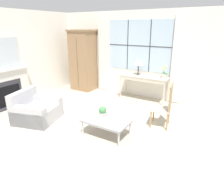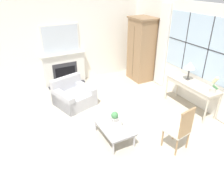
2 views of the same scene
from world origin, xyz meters
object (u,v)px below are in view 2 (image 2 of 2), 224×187
Objects in this scene: coffee_table at (114,127)px; pillar_candle at (121,124)px; armoire at (141,50)px; console_table at (192,86)px; armchair_upholstered at (74,97)px; potted_plant_small at (115,116)px; table_lamp at (190,66)px; potted_orchid at (214,86)px; side_chair_wooden at (181,128)px; fireplace at (64,66)px.

pillar_candle is (0.11, 0.12, 0.11)m from coffee_table.
console_table is (2.42, 0.05, -0.38)m from armoire.
console_table is 3.36m from armchair_upholstered.
pillar_candle is at bearing 2.80° from potted_plant_small.
potted_plant_small is at bearing 12.85° from armchair_upholstered.
table_lamp reaches higher than pillar_candle.
coffee_table is 4.42× the size of potted_plant_small.
table_lamp is 0.87m from potted_orchid.
pillar_candle is at bearing -97.60° from potted_orchid.
side_chair_wooden is 1.30m from pillar_candle.
table_lamp is 2.13m from side_chair_wooden.
potted_orchid is at bearing 109.98° from side_chair_wooden.
fireplace is 1.93× the size of side_chair_wooden.
table_lamp is 3.38m from armchair_upholstered.
console_table reaches higher than pillar_candle.
table_lamp is 2.26× the size of potted_plant_small.
side_chair_wooden reaches higher than coffee_table.
armchair_upholstered is at bearing -168.42° from pillar_candle.
fireplace is 4.59m from side_chair_wooden.
side_chair_wooden is at bearing 25.07° from armchair_upholstered.
armchair_upholstered is at bearing -7.98° from fireplace.
side_chair_wooden is at bearing -51.63° from console_table.
side_chair_wooden is at bearing 40.04° from potted_plant_small.
coffee_table is at bearing -85.96° from console_table.
potted_orchid is 2.58m from potted_plant_small.
armchair_upholstered reaches higher than coffee_table.
console_table is 2.56m from coffee_table.
fireplace is 3.48m from coffee_table.
pillar_candle is at bearing 47.67° from coffee_table.
potted_plant_small is 0.27m from pillar_candle.
side_chair_wooden reaches higher than potted_plant_small.
coffee_table is (3.46, 0.09, -0.33)m from fireplace.
armchair_upholstered is 5.14× the size of potted_plant_small.
armoire reaches higher than coffee_table.
console_table is at bearing 58.25° from armchair_upholstered.
armchair_upholstered is at bearing -121.75° from console_table.
coffee_table is at bearing 8.84° from armchair_upholstered.
armchair_upholstered is (-2.36, -2.87, -0.72)m from potted_orchid.
potted_plant_small is at bearing -177.20° from pillar_candle.
fireplace is at bearing -141.45° from console_table.
armoire is 5.28× the size of potted_orchid.
console_table is 1.88m from side_chair_wooden.
table_lamp is at bearing 173.04° from console_table.
pillar_candle is at bearing -132.82° from side_chair_wooden.
coffee_table is 6.77× the size of pillar_candle.
armoire is at bearing -178.08° from table_lamp.
potted_orchid reaches higher than side_chair_wooden.
potted_orchid reaches higher than console_table.
potted_orchid is (3.04, 0.09, -0.13)m from armoire.
armoire reaches higher than fireplace.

